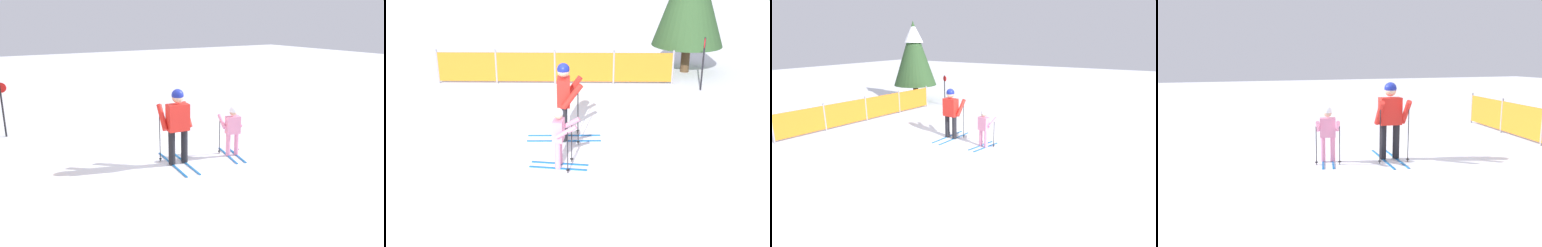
# 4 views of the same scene
# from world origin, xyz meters

# --- Properties ---
(ground_plane) EXTENTS (60.00, 60.00, 0.00)m
(ground_plane) POSITION_xyz_m (0.00, 0.00, 0.00)
(ground_plane) COLOR white
(skier_adult) EXTENTS (1.67, 0.77, 1.74)m
(skier_adult) POSITION_xyz_m (0.10, -0.20, 1.04)
(skier_adult) COLOR #1966B2
(skier_adult) RESTS_ON ground_plane
(skier_child) EXTENTS (1.18, 0.60, 1.22)m
(skier_child) POSITION_xyz_m (-0.10, -1.59, 0.72)
(skier_child) COLOR #1966B2
(skier_child) RESTS_ON ground_plane
(safety_fence) EXTENTS (7.18, 0.87, 1.06)m
(safety_fence) POSITION_xyz_m (0.11, 4.10, 0.53)
(safety_fence) COLOR gray
(safety_fence) RESTS_ON ground_plane
(conifer_far) EXTENTS (2.30, 2.30, 4.28)m
(conifer_far) POSITION_xyz_m (4.50, 5.10, 2.64)
(conifer_far) COLOR #4C3823
(conifer_far) RESTS_ON ground_plane
(trail_marker) EXTENTS (0.12, 0.27, 1.56)m
(trail_marker) POSITION_xyz_m (4.35, 3.02, 0.96)
(trail_marker) COLOR black
(trail_marker) RESTS_ON ground_plane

